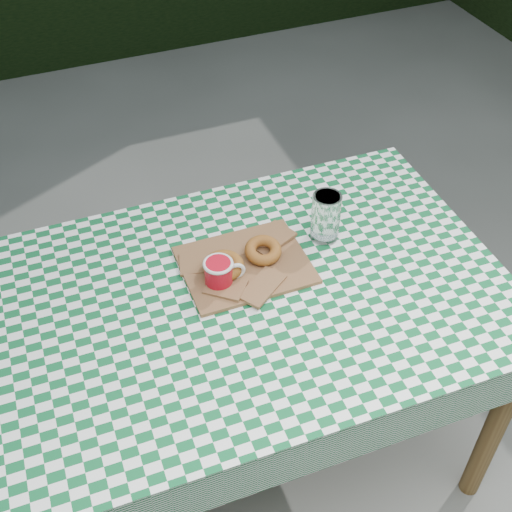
% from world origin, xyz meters
% --- Properties ---
extents(ground, '(60.00, 60.00, 0.00)m').
position_xyz_m(ground, '(0.00, 0.00, 0.00)').
color(ground, '#52534D').
rests_on(ground, ground).
extents(table, '(1.33, 0.90, 0.75)m').
position_xyz_m(table, '(0.16, -0.01, 0.38)').
color(table, brown).
rests_on(table, ground).
extents(tablecloth, '(1.35, 0.92, 0.01)m').
position_xyz_m(tablecloth, '(0.16, -0.01, 0.75)').
color(tablecloth, '#0D572B').
rests_on(tablecloth, table).
extents(paper_bag, '(0.34, 0.27, 0.02)m').
position_xyz_m(paper_bag, '(0.18, 0.08, 0.76)').
color(paper_bag, olive).
rests_on(paper_bag, tablecloth).
extents(bagel_front, '(0.14, 0.14, 0.03)m').
position_xyz_m(bagel_front, '(0.12, 0.07, 0.79)').
color(bagel_front, '#94551E').
rests_on(bagel_front, paper_bag).
extents(bagel_back, '(0.12, 0.12, 0.03)m').
position_xyz_m(bagel_back, '(0.24, 0.09, 0.79)').
color(bagel_back, brown).
rests_on(bagel_back, paper_bag).
extents(coffee_mug, '(0.16, 0.16, 0.08)m').
position_xyz_m(coffee_mug, '(0.10, 0.04, 0.80)').
color(coffee_mug, '#AC0B1A').
rests_on(coffee_mug, tablecloth).
extents(drinking_glass, '(0.10, 0.10, 0.14)m').
position_xyz_m(drinking_glass, '(0.43, 0.11, 0.83)').
color(drinking_glass, white).
rests_on(drinking_glass, tablecloth).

